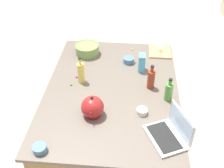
% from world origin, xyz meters
% --- Properties ---
extents(ground_plane, '(12.00, 12.00, 0.00)m').
position_xyz_m(ground_plane, '(0.00, 0.00, 0.00)').
color(ground_plane, '#B7A88E').
extents(island_counter, '(1.62, 1.17, 0.90)m').
position_xyz_m(island_counter, '(0.00, 0.00, 0.45)').
color(island_counter, olive).
rests_on(island_counter, ground).
extents(laptop, '(0.37, 0.34, 0.22)m').
position_xyz_m(laptop, '(0.52, 0.47, 0.95)').
color(laptop, '#B7B7BC').
rests_on(laptop, island_counter).
extents(mixing_bowl_large, '(0.25, 0.25, 0.11)m').
position_xyz_m(mixing_bowl_large, '(-0.55, -0.31, 0.96)').
color(mixing_bowl_large, '#72934C').
rests_on(mixing_bowl_large, island_counter).
extents(bottle_oil, '(0.06, 0.06, 0.26)m').
position_xyz_m(bottle_oil, '(-0.08, -0.29, 1.00)').
color(bottle_oil, '#DBC64C').
rests_on(bottle_oil, island_counter).
extents(bottle_soy, '(0.07, 0.07, 0.23)m').
position_xyz_m(bottle_soy, '(-0.05, 0.34, 0.99)').
color(bottle_soy, maroon).
rests_on(bottle_soy, island_counter).
extents(bottle_olive, '(0.07, 0.07, 0.21)m').
position_xyz_m(bottle_olive, '(0.10, 0.48, 0.99)').
color(bottle_olive, '#4C8C38').
rests_on(bottle_olive, island_counter).
extents(kettle, '(0.21, 0.18, 0.20)m').
position_xyz_m(kettle, '(0.34, -0.12, 0.98)').
color(kettle, maroon).
rests_on(kettle, island_counter).
extents(cutting_board, '(0.27, 0.23, 0.02)m').
position_xyz_m(cutting_board, '(-0.65, 0.45, 0.91)').
color(cutting_board, tan).
rests_on(cutting_board, island_counter).
extents(butter_stick_left, '(0.11, 0.04, 0.04)m').
position_xyz_m(butter_stick_left, '(-0.68, 0.45, 0.94)').
color(butter_stick_left, '#F4E58C').
rests_on(butter_stick_left, cutting_board).
extents(ramekin_small, '(0.10, 0.10, 0.05)m').
position_xyz_m(ramekin_small, '(0.72, -0.43, 0.92)').
color(ramekin_small, slate).
rests_on(ramekin_small, island_counter).
extents(ramekin_medium, '(0.09, 0.09, 0.04)m').
position_xyz_m(ramekin_medium, '(0.29, 0.26, 0.92)').
color(ramekin_medium, beige).
rests_on(ramekin_medium, island_counter).
extents(ramekin_wide, '(0.11, 0.11, 0.05)m').
position_xyz_m(ramekin_wide, '(-0.43, 0.13, 0.93)').
color(ramekin_wide, slate).
rests_on(ramekin_wide, island_counter).
extents(candy_bag, '(0.09, 0.06, 0.17)m').
position_xyz_m(candy_bag, '(-0.30, 0.26, 0.99)').
color(candy_bag, '#4CA5CC').
rests_on(candy_bag, island_counter).
extents(candy_0, '(0.02, 0.02, 0.02)m').
position_xyz_m(candy_0, '(-0.13, -0.34, 0.91)').
color(candy_0, '#CC3399').
rests_on(candy_0, island_counter).
extents(candy_1, '(0.02, 0.02, 0.02)m').
position_xyz_m(candy_1, '(-0.67, 0.16, 0.91)').
color(candy_1, yellow).
rests_on(candy_1, island_counter).
extents(candy_3, '(0.02, 0.02, 0.02)m').
position_xyz_m(candy_3, '(0.31, 0.51, 0.91)').
color(candy_3, green).
rests_on(candy_3, island_counter).
extents(candy_4, '(0.02, 0.02, 0.02)m').
position_xyz_m(candy_4, '(-0.01, -0.37, 0.91)').
color(candy_4, green).
rests_on(candy_4, island_counter).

